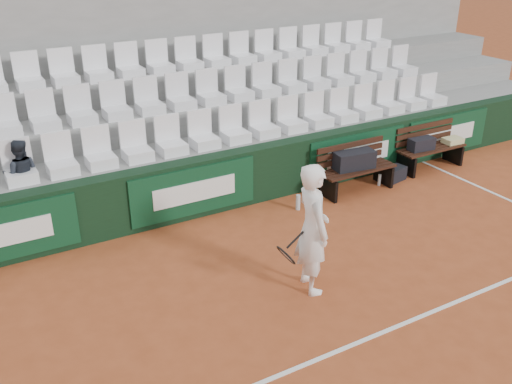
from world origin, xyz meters
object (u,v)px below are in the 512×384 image
Objects in this scene: water_bottle_far at (379,180)px; sports_bag_ground at (395,174)px; sports_bag_left at (354,160)px; sports_bag_right at (421,144)px; spectator_c at (16,146)px; water_bottle_near at (298,202)px; bench_left at (357,180)px; bench_right at (430,158)px; tennis_player at (312,229)px.

sports_bag_ground is at bearing 5.62° from water_bottle_far.
sports_bag_left is 1.12m from sports_bag_ground.
sports_bag_left reaches higher than sports_bag_right.
water_bottle_near is at bearing 178.31° from spectator_c.
bench_left is 2.01m from bench_right.
water_bottle_near is 1.25× the size of water_bottle_far.
bench_left is at bearing -175.26° from sports_bag_right.
tennis_player is (-3.08, -2.15, 0.79)m from water_bottle_far.
bench_left reaches higher than water_bottle_near.
spectator_c is (-6.51, 1.07, 1.41)m from sports_bag_ground.
spectator_c reaches higher than tennis_player.
sports_bag_right is at bearing 28.57° from tennis_player.
sports_bag_ground is (-1.05, -0.12, -0.09)m from bench_right.
sports_bag_right is 1.26m from water_bottle_far.
tennis_player is at bearing -119.61° from water_bottle_near.
sports_bag_ground is (0.95, 0.02, -0.09)m from bench_left.
water_bottle_near is at bearing -173.01° from sports_bag_left.
water_bottle_near is (-2.32, -0.14, 0.00)m from sports_bag_ground.
sports_bag_ground is 0.40× the size of spectator_c.
water_bottle_near reaches higher than water_bottle_far.
tennis_player is at bearing -147.89° from sports_bag_ground.
spectator_c is at bearing 172.54° from sports_bag_right.
tennis_player is 4.49m from spectator_c.
tennis_player is at bearing -151.43° from sports_bag_right.
water_bottle_far is (-1.46, -0.16, -0.11)m from bench_right.
bench_left is 5.82m from spectator_c.
sports_bag_right is 0.29× the size of tennis_player.
water_bottle_near is at bearing -175.66° from bench_right.
sports_bag_left reaches higher than water_bottle_near.
sports_bag_ground is at bearing -174.93° from spectator_c.
sports_bag_ground is at bearing 3.39° from water_bottle_near.
sports_bag_left is (-0.06, 0.04, 0.39)m from bench_left.
sports_bag_right is at bearing 179.71° from bench_right.
bench_right is at bearing 6.22° from water_bottle_far.
water_bottle_near is 2.48m from tennis_player.
tennis_player is 1.65× the size of spectator_c.
sports_bag_left reaches higher than bench_right.
tennis_player reaches higher than water_bottle_near.
sports_bag_left reaches higher than water_bottle_far.
sports_bag_right is at bearing 4.79° from water_bottle_near.
spectator_c is at bearing 132.79° from tennis_player.
tennis_player is (-1.17, -2.05, 0.76)m from water_bottle_near.
spectator_c is (-7.56, 0.95, 1.32)m from bench_right.
water_bottle_near reaches higher than sports_bag_ground.
spectator_c is at bearing 170.66° from sports_bag_ground.
bench_right is at bearing -172.77° from spectator_c.
sports_bag_right is 3.12m from water_bottle_near.
bench_right is (2.00, 0.14, 0.00)m from bench_left.
tennis_player is (-3.49, -2.19, 0.77)m from sports_bag_ground.
bench_left is at bearing -35.49° from sports_bag_left.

